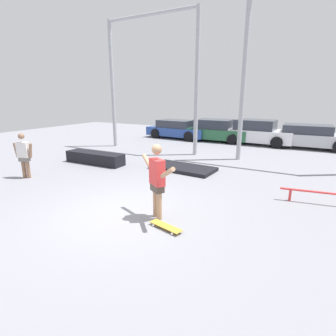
% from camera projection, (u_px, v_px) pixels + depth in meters
% --- Properties ---
extents(ground_plane, '(36.00, 36.00, 0.00)m').
position_uv_depth(ground_plane, '(123.00, 213.00, 6.55)').
color(ground_plane, gray).
extents(skateboarder, '(1.35, 0.93, 1.79)m').
position_uv_depth(skateboarder, '(157.00, 178.00, 6.05)').
color(skateboarder, tan).
rests_on(skateboarder, ground_plane).
extents(skateboard, '(0.85, 0.40, 0.08)m').
position_uv_depth(skateboard, '(166.00, 226.00, 5.76)').
color(skateboard, gold).
rests_on(skateboard, ground_plane).
extents(grind_box, '(2.77, 0.74, 0.49)m').
position_uv_depth(grind_box, '(95.00, 158.00, 11.36)').
color(grind_box, black).
rests_on(grind_box, ground_plane).
extents(manual_pad, '(2.61, 1.44, 0.14)m').
position_uv_depth(manual_pad, '(183.00, 168.00, 10.43)').
color(manual_pad, black).
rests_on(manual_pad, ground_plane).
extents(canopy_support_left, '(5.27, 0.20, 6.72)m').
position_uv_depth(canopy_support_left, '(151.00, 72.00, 13.29)').
color(canopy_support_left, '#A5A8AD').
rests_on(canopy_support_left, ground_plane).
extents(canopy_support_right, '(5.27, 0.20, 6.72)m').
position_uv_depth(canopy_support_right, '(312.00, 64.00, 9.97)').
color(canopy_support_right, '#A5A8AD').
rests_on(canopy_support_right, ground_plane).
extents(parked_car_blue, '(4.39, 2.18, 1.25)m').
position_uv_depth(parked_car_blue, '(177.00, 129.00, 18.27)').
color(parked_car_blue, '#284793').
rests_on(parked_car_blue, ground_plane).
extents(parked_car_green, '(4.21, 2.04, 1.39)m').
position_uv_depth(parked_car_green, '(216.00, 131.00, 17.15)').
color(parked_car_green, '#28603D').
rests_on(parked_car_green, ground_plane).
extents(parked_car_white, '(4.21, 2.14, 1.47)m').
position_uv_depth(parked_car_white, '(257.00, 132.00, 15.95)').
color(parked_car_white, white).
rests_on(parked_car_white, ground_plane).
extents(parked_car_silver, '(4.55, 2.05, 1.30)m').
position_uv_depth(parked_car_silver, '(309.00, 137.00, 14.72)').
color(parked_car_silver, '#B7BABF').
rests_on(parked_car_silver, ground_plane).
extents(bystander, '(0.74, 0.32, 1.60)m').
position_uv_depth(bystander, '(24.00, 154.00, 9.20)').
color(bystander, '#8C664C').
rests_on(bystander, ground_plane).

